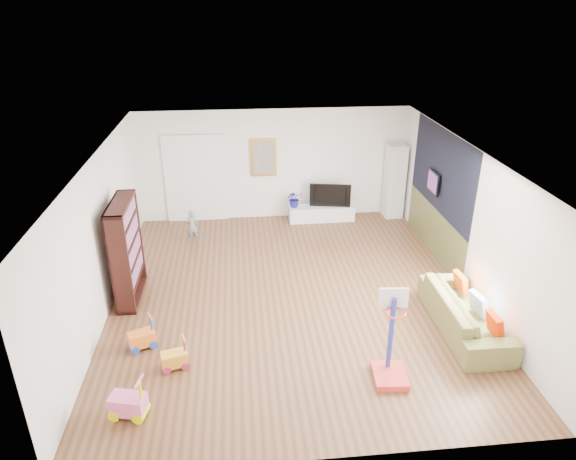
{
  "coord_description": "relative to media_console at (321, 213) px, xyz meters",
  "views": [
    {
      "loc": [
        -0.88,
        -8.15,
        5.13
      ],
      "look_at": [
        0.0,
        0.4,
        1.15
      ],
      "focal_mm": 32.0,
      "sensor_mm": 36.0,
      "label": 1
    }
  ],
  "objects": [
    {
      "name": "tv",
      "position": [
        0.21,
        0.06,
        0.47
      ],
      "size": [
        1.0,
        0.32,
        0.57
      ],
      "primitive_type": "imported",
      "rotation": [
        0.0,
        0.0,
        -0.19
      ],
      "color": "black",
      "rests_on": "media_console"
    },
    {
      "name": "vase_plant",
      "position": [
        -0.67,
        0.04,
        0.4
      ],
      "size": [
        0.42,
        0.37,
        0.42
      ],
      "primitive_type": "imported",
      "rotation": [
        0.0,
        0.0,
        0.12
      ],
      "color": "navy",
      "rests_on": "media_console"
    },
    {
      "name": "pillow_center",
      "position": [
        1.81,
        -4.78,
        0.32
      ],
      "size": [
        0.17,
        0.39,
        0.37
      ],
      "primitive_type": "cube",
      "rotation": [
        0.0,
        0.0,
        0.19
      ],
      "color": "silver",
      "rests_on": "sofa"
    },
    {
      "name": "sofa",
      "position": [
        1.62,
        -4.75,
        0.13
      ],
      "size": [
        0.88,
        2.2,
        0.64
      ],
      "primitive_type": "imported",
      "rotation": [
        0.0,
        0.0,
        1.56
      ],
      "color": "olive",
      "rests_on": "ground"
    },
    {
      "name": "doorway",
      "position": [
        -3.04,
        0.33,
        0.86
      ],
      "size": [
        1.45,
        0.06,
        2.1
      ],
      "primitive_type": "cube",
      "color": "white",
      "rests_on": "ground"
    },
    {
      "name": "navy_accent",
      "position": [
        2.1,
        -1.98,
        1.66
      ],
      "size": [
        0.01,
        3.2,
        1.7
      ],
      "primitive_type": "cube",
      "color": "black",
      "rests_on": "wall_right"
    },
    {
      "name": "ride_on_yellow",
      "position": [
        -3.07,
        -5.25,
        0.07
      ],
      "size": [
        0.43,
        0.33,
        0.51
      ],
      "primitive_type": "cube",
      "rotation": [
        0.0,
        0.0,
        0.25
      ],
      "color": "gold",
      "rests_on": "ground"
    },
    {
      "name": "media_console",
      "position": [
        0.0,
        0.0,
        0.0
      ],
      "size": [
        1.6,
        0.42,
        0.37
      ],
      "primitive_type": "cube",
      "rotation": [
        0.0,
        0.0,
        0.01
      ],
      "color": "white",
      "rests_on": "ground"
    },
    {
      "name": "wall_back",
      "position": [
        -1.14,
        0.37,
        1.16
      ],
      "size": [
        6.5,
        0.0,
        2.7
      ],
      "primitive_type": "cube",
      "color": "white",
      "rests_on": "ground"
    },
    {
      "name": "painting_back",
      "position": [
        -1.39,
        0.33,
        1.36
      ],
      "size": [
        0.62,
        0.06,
        0.92
      ],
      "primitive_type": "cube",
      "color": "gold",
      "rests_on": "wall_back"
    },
    {
      "name": "wall_front",
      "position": [
        -1.14,
        -7.13,
        1.16
      ],
      "size": [
        6.5,
        0.0,
        2.7
      ],
      "primitive_type": "cube",
      "color": "silver",
      "rests_on": "ground"
    },
    {
      "name": "wall_left",
      "position": [
        -4.39,
        -3.38,
        1.16
      ],
      "size": [
        0.0,
        7.5,
        2.7
      ],
      "primitive_type": "cube",
      "color": "white",
      "rests_on": "ground"
    },
    {
      "name": "basketball_hoop",
      "position": [
        0.06,
        -5.81,
        0.52
      ],
      "size": [
        0.53,
        0.63,
        1.41
      ],
      "primitive_type": "cube",
      "rotation": [
        0.0,
        0.0,
        -0.08
      ],
      "color": "red",
      "rests_on": "ground"
    },
    {
      "name": "ride_on_orange",
      "position": [
        -3.63,
        -4.7,
        0.08
      ],
      "size": [
        0.47,
        0.39,
        0.54
      ],
      "primitive_type": "cube",
      "rotation": [
        0.0,
        0.0,
        0.4
      ],
      "color": "orange",
      "rests_on": "ground"
    },
    {
      "name": "wall_right",
      "position": [
        2.11,
        -3.38,
        1.16
      ],
      "size": [
        0.0,
        7.5,
        2.7
      ],
      "primitive_type": "cube",
      "color": "silver",
      "rests_on": "ground"
    },
    {
      "name": "tall_cabinet",
      "position": [
        1.81,
        0.1,
        0.73
      ],
      "size": [
        0.45,
        0.45,
        1.84
      ],
      "primitive_type": "cube",
      "rotation": [
        0.0,
        0.0,
        0.05
      ],
      "color": "silver",
      "rests_on": "ground"
    },
    {
      "name": "ceiling",
      "position": [
        -1.14,
        -3.38,
        2.51
      ],
      "size": [
        6.5,
        7.5,
        0.0
      ],
      "primitive_type": "cube",
      "color": "white",
      "rests_on": "ground"
    },
    {
      "name": "floor",
      "position": [
        -1.14,
        -3.38,
        -0.19
      ],
      "size": [
        6.5,
        7.5,
        0.0
      ],
      "primitive_type": "cube",
      "color": "brown",
      "rests_on": "ground"
    },
    {
      "name": "ride_on_pink",
      "position": [
        -3.59,
        -6.16,
        0.12
      ],
      "size": [
        0.52,
        0.39,
        0.62
      ],
      "primitive_type": "cube",
      "rotation": [
        0.0,
        0.0,
        -0.24
      ],
      "color": "pink",
      "rests_on": "ground"
    },
    {
      "name": "pillow_right",
      "position": [
        1.8,
        -4.09,
        0.32
      ],
      "size": [
        0.12,
        0.36,
        0.35
      ],
      "primitive_type": "cube",
      "rotation": [
        0.0,
        0.0,
        0.09
      ],
      "color": "#BA410D",
      "rests_on": "sofa"
    },
    {
      "name": "bookshelf",
      "position": [
        -4.06,
        -3.12,
        0.75
      ],
      "size": [
        0.34,
        1.28,
        1.88
      ],
      "primitive_type": "cube",
      "rotation": [
        0.0,
        0.0,
        -0.0
      ],
      "color": "black",
      "rests_on": "ground"
    },
    {
      "name": "artwork_right",
      "position": [
        2.03,
        -1.78,
        1.36
      ],
      "size": [
        0.04,
        0.56,
        0.46
      ],
      "primitive_type": "cube",
      "color": "#7F3F8C",
      "rests_on": "wall_right"
    },
    {
      "name": "olive_wainscot",
      "position": [
        2.1,
        -1.98,
        0.31
      ],
      "size": [
        0.01,
        3.2,
        1.0
      ],
      "primitive_type": "cube",
      "color": "brown",
      "rests_on": "wall_right"
    },
    {
      "name": "child",
      "position": [
        -3.09,
        -0.91,
        0.2
      ],
      "size": [
        0.33,
        0.27,
        0.77
      ],
      "primitive_type": "imported",
      "rotation": [
        0.0,
        0.0,
        3.5
      ],
      "color": "slate",
      "rests_on": "ground"
    },
    {
      "name": "pillow_left",
      "position": [
        1.81,
        -5.37,
        0.32
      ],
      "size": [
        0.11,
        0.38,
        0.38
      ],
      "primitive_type": "cube",
      "rotation": [
        0.0,
        0.0,
        0.03
      ],
      "color": "red",
      "rests_on": "sofa"
    }
  ]
}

